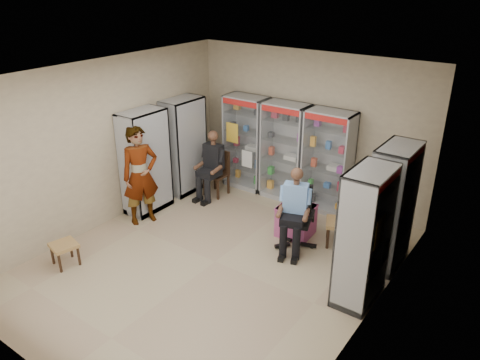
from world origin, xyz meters
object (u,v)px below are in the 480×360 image
Objects in this scene: cabinet_right_near at (364,237)px; cabinet_left_near at (145,162)px; cabinet_left_far at (184,146)px; pink_trunk at (296,221)px; cabinet_right_far at (392,207)px; cabinet_back_left at (246,143)px; woven_stool_b at (65,254)px; cabinet_back_mid at (285,152)px; cabinet_back_right at (328,162)px; woven_stool_a at (338,233)px; seated_shopkeeper at (295,211)px; wooden_chair at (216,174)px; office_chair at (296,218)px; standing_man at (140,175)px.

cabinet_right_near is 4.46m from cabinet_left_near.
cabinet_left_far reaches higher than pink_trunk.
cabinet_back_left is at bearing 72.25° from cabinet_right_far.
pink_trunk is at bearing 49.70° from woven_stool_b.
cabinet_back_mid is at bearing 137.20° from cabinet_left_near.
cabinet_back_right and cabinet_right_near have the same top height.
cabinet_right_far is at bearing -4.71° from woven_stool_a.
cabinet_back_right is at bearing 126.50° from woven_stool_a.
woven_stool_b is at bearing 126.49° from cabinet_right_far.
cabinet_back_mid is 1.45× the size of seated_shopkeeper.
cabinet_back_left reaches higher than wooden_chair.
cabinet_left_near is 1.85× the size of office_chair.
wooden_chair is 2.96m from woven_stool_a.
cabinet_back_mid is 2.18m from woven_stool_a.
standing_man reaches higher than woven_stool_b.
seated_shopkeeper is (3.04, 0.44, -0.31)m from cabinet_left_near.
cabinet_back_mid and cabinet_right_near have the same top height.
woven_stool_b is at bearing 115.33° from cabinet_right_near.
cabinet_back_left is 0.95m from cabinet_back_mid.
cabinet_back_mid is at bearing 107.53° from seated_shopkeeper.
pink_trunk is (1.93, -1.20, -0.72)m from cabinet_back_left.
cabinet_right_far is 1.15m from woven_stool_a.
seated_shopkeeper is at bearing 98.33° from cabinet_left_near.
office_chair is 2.82× the size of woven_stool_b.
cabinet_back_mid reaches higher than woven_stool_b.
seated_shopkeeper is (1.16, -1.59, -0.31)m from cabinet_back_mid.
cabinet_left_near is at bearing -117.61° from wooden_chair.
wooden_chair is (0.68, 0.20, -0.53)m from cabinet_left_far.
cabinet_right_near is 1.65m from office_chair.
cabinet_back_right is at bearing 59.15° from woven_stool_b.
cabinet_back_left and cabinet_left_far have the same top height.
standing_man reaches higher than woven_stool_a.
cabinet_back_left and cabinet_back_right have the same top height.
office_chair is at bearing -48.84° from standing_man.
wooden_chair is 2.24m from pink_trunk.
seated_shopkeeper is (0.21, -1.59, -0.31)m from cabinet_back_right.
cabinet_right_near is 2.04m from pink_trunk.
woven_stool_b is (0.33, -2.15, -0.81)m from cabinet_left_near.
cabinet_back_mid is 1.98m from office_chair.
cabinet_back_right is at bearing 78.84° from seated_shopkeeper.
cabinet_left_far is 3.37m from woven_stool_b.
standing_man reaches higher than office_chair.
cabinet_right_far is 2.13× the size of wooden_chair.
pink_trunk is (2.86, -0.27, -0.72)m from cabinet_left_far.
cabinet_back_mid is 1.00× the size of cabinet_back_right.
woven_stool_b is at bearing -154.72° from seated_shopkeeper.
cabinet_back_left is at bearing 180.00° from cabinet_back_mid.
cabinet_left_far is 3.47× the size of pink_trunk.
wooden_chair is at bearing 68.36° from cabinet_right_near.
cabinet_back_mid reaches higher than office_chair.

